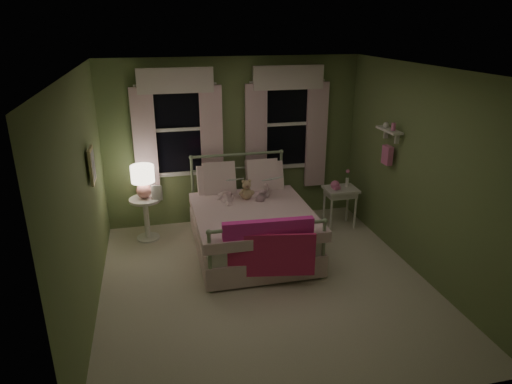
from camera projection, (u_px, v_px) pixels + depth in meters
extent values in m
plane|color=silver|center=(265.00, 283.00, 5.71)|extent=(4.20, 4.20, 0.00)
plane|color=white|center=(267.00, 70.00, 4.80)|extent=(4.20, 4.20, 0.00)
plane|color=#6B804D|center=(233.00, 142.00, 7.17)|extent=(4.00, 0.00, 4.00)
plane|color=#6B804D|center=(337.00, 280.00, 3.34)|extent=(4.00, 0.00, 4.00)
plane|color=#6B804D|center=(84.00, 200.00, 4.83)|extent=(0.00, 4.20, 4.20)
plane|color=#6B804D|center=(422.00, 173.00, 5.68)|extent=(0.00, 4.20, 4.20)
cube|color=white|center=(251.00, 223.00, 6.41)|extent=(1.44, 1.94, 0.26)
cube|color=white|center=(251.00, 238.00, 6.50)|extent=(1.54, 2.02, 0.30)
cube|color=white|center=(253.00, 215.00, 6.21)|extent=(1.58, 1.75, 0.14)
cylinder|color=#9EB793|center=(202.00, 235.00, 6.31)|extent=(0.04, 1.90, 0.04)
cylinder|color=#9EB793|center=(297.00, 226.00, 6.60)|extent=(0.04, 1.90, 0.04)
cylinder|color=#9EB793|center=(193.00, 193.00, 7.09)|extent=(0.04, 0.04, 1.15)
cylinder|color=#9EB793|center=(281.00, 186.00, 7.39)|extent=(0.04, 0.04, 1.15)
sphere|color=#9EB793|center=(191.00, 157.00, 6.89)|extent=(0.07, 0.07, 0.07)
sphere|color=#9EB793|center=(281.00, 152.00, 7.19)|extent=(0.07, 0.07, 0.07)
cylinder|color=#9EB793|center=(237.00, 154.00, 7.04)|extent=(1.42, 0.04, 0.04)
cylinder|color=#9EB793|center=(237.00, 168.00, 7.12)|extent=(1.38, 0.03, 0.03)
cylinder|color=#9EB793|center=(210.00, 263.00, 5.38)|extent=(0.04, 0.04, 0.80)
cylinder|color=#9EB793|center=(323.00, 250.00, 5.68)|extent=(0.04, 0.04, 0.80)
sphere|color=#9EB793|center=(209.00, 232.00, 5.24)|extent=(0.07, 0.07, 0.07)
sphere|color=#9EB793|center=(325.00, 221.00, 5.54)|extent=(0.07, 0.07, 0.07)
cylinder|color=#9EB793|center=(268.00, 227.00, 5.39)|extent=(1.42, 0.04, 0.04)
cube|color=white|center=(216.00, 183.00, 6.84)|extent=(0.55, 0.32, 0.57)
cube|color=white|center=(265.00, 180.00, 7.00)|extent=(0.55, 0.32, 0.57)
cube|color=white|center=(219.00, 178.00, 6.82)|extent=(0.48, 0.30, 0.51)
cube|color=white|center=(262.00, 175.00, 6.96)|extent=(0.48, 0.30, 0.51)
cube|color=#FC31B0|center=(268.00, 233.00, 5.42)|extent=(1.10, 0.15, 0.32)
cube|color=#DE2B69|center=(270.00, 256.00, 5.45)|extent=(1.09, 0.23, 0.55)
imported|color=#F7D1DD|center=(225.00, 178.00, 6.57)|extent=(0.29, 0.20, 0.78)
imported|color=#F7D1DD|center=(263.00, 178.00, 6.71)|extent=(0.42, 0.38, 0.70)
imported|color=beige|center=(228.00, 183.00, 6.34)|extent=(0.21, 0.13, 0.26)
imported|color=beige|center=(267.00, 183.00, 6.48)|extent=(0.22, 0.18, 0.26)
sphere|color=tan|center=(246.00, 194.00, 6.57)|extent=(0.17, 0.17, 0.17)
sphere|color=tan|center=(246.00, 185.00, 6.50)|extent=(0.13, 0.13, 0.13)
sphere|color=tan|center=(243.00, 181.00, 6.47)|extent=(0.05, 0.05, 0.05)
sphere|color=tan|center=(250.00, 181.00, 6.49)|extent=(0.05, 0.05, 0.05)
sphere|color=tan|center=(241.00, 193.00, 6.52)|extent=(0.07, 0.07, 0.07)
sphere|color=tan|center=(252.00, 193.00, 6.55)|extent=(0.07, 0.07, 0.07)
sphere|color=#8C6B51|center=(247.00, 186.00, 6.45)|extent=(0.04, 0.04, 0.04)
cylinder|color=white|center=(145.00, 200.00, 6.67)|extent=(0.46, 0.46, 0.04)
cylinder|color=white|center=(147.00, 219.00, 6.78)|extent=(0.08, 0.08, 0.60)
cylinder|color=white|center=(148.00, 238.00, 6.89)|extent=(0.34, 0.34, 0.03)
sphere|color=pink|center=(144.00, 191.00, 6.62)|extent=(0.22, 0.22, 0.22)
cylinder|color=pink|center=(143.00, 183.00, 6.58)|extent=(0.03, 0.03, 0.13)
cylinder|color=#FFEAC6|center=(142.00, 174.00, 6.53)|extent=(0.33, 0.33, 0.25)
imported|color=beige|center=(152.00, 199.00, 6.61)|extent=(0.23, 0.27, 0.02)
cube|color=white|center=(341.00, 189.00, 7.09)|extent=(0.50, 0.40, 0.04)
cube|color=white|center=(340.00, 193.00, 7.11)|extent=(0.44, 0.34, 0.08)
cylinder|color=white|center=(331.00, 213.00, 7.02)|extent=(0.04, 0.04, 0.60)
cylinder|color=white|center=(355.00, 211.00, 7.10)|extent=(0.04, 0.04, 0.60)
cylinder|color=white|center=(324.00, 206.00, 7.29)|extent=(0.04, 0.04, 0.60)
cylinder|color=white|center=(347.00, 204.00, 7.38)|extent=(0.04, 0.04, 0.60)
sphere|color=pink|center=(335.00, 185.00, 7.04)|extent=(0.14, 0.14, 0.14)
cube|color=pink|center=(337.00, 188.00, 6.96)|extent=(0.11, 0.07, 0.04)
cylinder|color=white|center=(347.00, 182.00, 7.13)|extent=(0.05, 0.05, 0.14)
cylinder|color=#4C7F3F|center=(348.00, 176.00, 7.09)|extent=(0.01, 0.01, 0.12)
sphere|color=pink|center=(348.00, 171.00, 7.06)|extent=(0.06, 0.06, 0.06)
cube|color=black|center=(178.00, 129.00, 6.89)|extent=(0.76, 0.02, 1.35)
cube|color=white|center=(175.00, 82.00, 6.62)|extent=(0.84, 0.05, 0.06)
cube|color=white|center=(181.00, 174.00, 7.11)|extent=(0.84, 0.05, 0.06)
cube|color=white|center=(151.00, 131.00, 6.78)|extent=(0.06, 0.05, 1.40)
cube|color=white|center=(204.00, 128.00, 6.95)|extent=(0.06, 0.05, 1.40)
cube|color=white|center=(178.00, 129.00, 6.87)|extent=(0.76, 0.04, 0.05)
cube|color=white|center=(145.00, 145.00, 6.79)|extent=(0.34, 0.06, 1.70)
cube|color=white|center=(212.00, 141.00, 7.00)|extent=(0.34, 0.06, 1.70)
cube|color=white|center=(175.00, 81.00, 6.55)|extent=(1.10, 0.08, 0.36)
cylinder|color=white|center=(175.00, 84.00, 6.61)|extent=(1.20, 0.03, 0.03)
cube|color=black|center=(286.00, 124.00, 7.25)|extent=(0.76, 0.02, 1.35)
cube|color=white|center=(287.00, 79.00, 6.98)|extent=(0.84, 0.05, 0.06)
cube|color=white|center=(285.00, 166.00, 7.47)|extent=(0.84, 0.05, 0.06)
cube|color=white|center=(262.00, 125.00, 7.14)|extent=(0.06, 0.05, 1.40)
cube|color=white|center=(310.00, 123.00, 7.31)|extent=(0.06, 0.05, 1.40)
cube|color=white|center=(286.00, 124.00, 7.23)|extent=(0.76, 0.04, 0.05)
cube|color=white|center=(256.00, 139.00, 7.15)|extent=(0.34, 0.06, 1.70)
cube|color=silver|center=(316.00, 135.00, 7.36)|extent=(0.34, 0.06, 1.70)
cube|color=white|center=(289.00, 77.00, 6.91)|extent=(1.10, 0.08, 0.36)
cylinder|color=white|center=(288.00, 81.00, 6.97)|extent=(1.20, 0.03, 0.03)
cube|color=white|center=(389.00, 130.00, 6.15)|extent=(0.15, 0.50, 0.03)
cube|color=white|center=(397.00, 138.00, 6.05)|extent=(0.06, 0.03, 0.14)
cube|color=white|center=(386.00, 133.00, 6.33)|extent=(0.06, 0.03, 0.14)
cylinder|color=pink|center=(394.00, 127.00, 6.04)|extent=(0.06, 0.06, 0.10)
sphere|color=white|center=(386.00, 125.00, 6.23)|extent=(0.08, 0.08, 0.08)
cube|color=pink|center=(387.00, 155.00, 6.28)|extent=(0.08, 0.18, 0.26)
cube|color=beige|center=(92.00, 165.00, 5.32)|extent=(0.03, 0.32, 0.42)
cube|color=silver|center=(93.00, 165.00, 5.32)|extent=(0.01, 0.25, 0.34)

